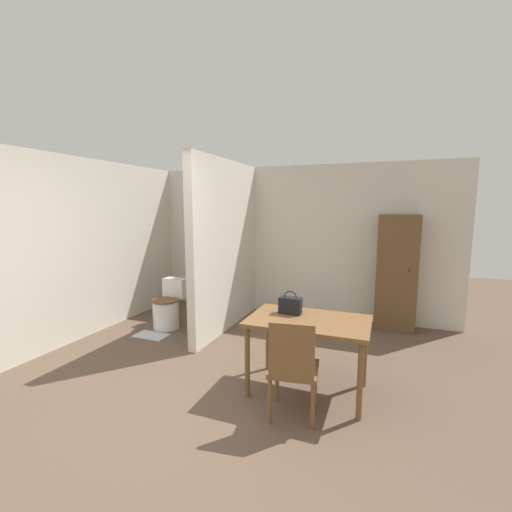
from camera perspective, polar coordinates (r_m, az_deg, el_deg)
The scene contains 10 objects.
ground_plane at distance 3.32m, azimuth -14.27°, elevation -25.49°, with size 16.00×16.00×0.00m, color brown.
wall_back at distance 5.91m, azimuth 4.78°, elevation 2.55°, with size 5.56×0.12×2.50m.
wall_left at distance 5.61m, azimuth -24.38°, elevation 1.55°, with size 0.12×4.36×2.50m.
partition_wall at distance 5.11m, azimuth -4.95°, elevation 1.68°, with size 0.12×2.05×2.50m.
dining_table at distance 3.44m, azimuth 8.72°, elevation -11.69°, with size 1.16×0.73×0.74m.
wooden_chair at distance 3.07m, azimuth 6.17°, elevation -17.79°, with size 0.47×0.47×0.90m.
toilet at distance 5.46m, azimuth -14.44°, elevation -8.33°, with size 0.41×0.56×0.72m.
handbag at distance 3.54m, azimuth 5.74°, elevation -8.14°, with size 0.23×0.11×0.24m.
wooden_cabinet at distance 5.48m, azimuth 22.37°, elevation -2.62°, with size 0.57×0.39×1.72m.
bath_mat at distance 5.23m, azimuth -17.07°, elevation -12.55°, with size 0.48×0.28×0.01m.
Camera 1 is at (1.65, -2.23, 1.82)m, focal length 24.00 mm.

